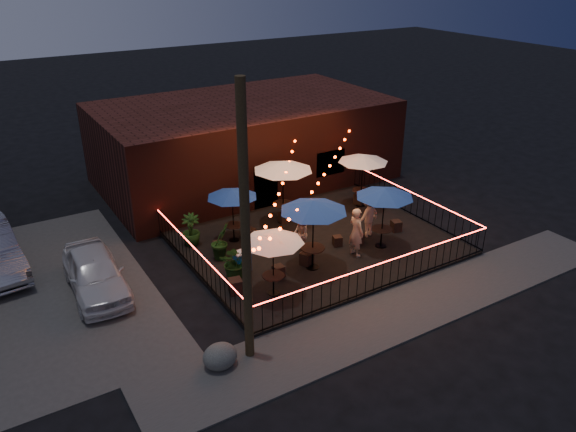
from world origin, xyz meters
The scene contains 36 objects.
ground centered at (0.00, 0.00, 0.00)m, with size 110.00×110.00×0.00m, color black.
patio centered at (0.00, 2.00, 0.07)m, with size 10.00×8.00×0.15m, color black.
sidewalk centered at (0.00, -3.25, 0.03)m, with size 18.00×2.50×0.05m, color #3E3B39.
brick_building centered at (1.00, 9.99, 2.00)m, with size 14.00×8.00×4.00m.
utility_pole centered at (-5.40, -2.60, 4.00)m, with size 0.26×0.26×8.00m, color #322514.
fence_front centered at (0.00, -2.00, 0.66)m, with size 10.00×0.04×1.04m.
fence_left centered at (-5.00, 2.00, 0.66)m, with size 0.04×8.00×1.04m.
fence_right centered at (5.00, 2.00, 0.66)m, with size 0.04×8.00×1.04m.
festoon_lights centered at (-1.01, 1.70, 2.52)m, with size 10.02×8.72×1.32m.
cafe_table_0 centered at (-3.29, -0.33, 2.22)m, with size 2.32×2.32×2.27m.
cafe_table_1 centered at (-2.70, 3.85, 2.15)m, with size 2.13×2.13×2.19m.
cafe_table_2 centered at (-1.23, 0.42, 2.58)m, with size 2.77×2.77×2.66m.
cafe_table_3 centered at (-0.15, 4.28, 2.65)m, with size 2.66×2.66×2.74m.
cafe_table_4 centered at (1.98, 0.41, 2.39)m, with size 2.69×2.69×2.45m.
cafe_table_5 centered at (3.74, 3.93, 2.38)m, with size 2.81×2.81×2.45m.
bistro_chair_0 centered at (-4.37, 0.37, 0.41)m, with size 0.43×0.43×0.51m, color black.
bistro_chair_1 centered at (-2.60, 0.51, 0.37)m, with size 0.37×0.37×0.44m, color black.
bistro_chair_2 centered at (-3.62, 3.31, 0.36)m, with size 0.35×0.35×0.42m, color black.
bistro_chair_3 centered at (-2.18, 3.55, 0.40)m, with size 0.43×0.43×0.51m, color black.
bistro_chair_4 centered at (-1.28, 0.72, 0.39)m, with size 0.40×0.40×0.48m, color black.
bistro_chair_5 centered at (0.56, 1.34, 0.35)m, with size 0.34×0.34×0.40m, color black.
bistro_chair_6 centered at (-0.16, 4.22, 0.37)m, with size 0.37×0.37×0.44m, color black.
bistro_chair_7 centered at (0.73, 3.88, 0.37)m, with size 0.37×0.37×0.44m, color black.
bistro_chair_8 centered at (1.37, 1.07, 0.37)m, with size 0.37×0.37×0.44m, color black.
bistro_chair_9 centered at (3.37, 1.11, 0.37)m, with size 0.38×0.38×0.45m, color black.
bistro_chair_10 centered at (2.10, 3.82, 0.35)m, with size 0.34×0.34×0.40m, color black.
bistro_chair_11 centered at (3.79, 4.09, 0.40)m, with size 0.41×0.41×0.49m, color black.
patron_a centered at (0.70, 0.39, 1.11)m, with size 0.70×0.46×1.92m, color #DAAE8E.
patron_b centered at (-0.98, 1.65, 0.91)m, with size 0.74×0.58×1.53m, color tan.
patron_c centered at (2.09, 1.42, 1.05)m, with size 1.16×0.67×1.80m, color tan.
potted_shrub_a centered at (-3.90, 1.26, 0.77)m, with size 1.12×0.97×1.24m, color #16390D.
potted_shrub_b centered at (-3.74, 2.81, 0.85)m, with size 0.77×0.62×1.40m, color #143810.
potted_shrub_c centered at (-4.28, 4.39, 0.79)m, with size 0.71×0.71×1.28m, color #15400D.
cooler centered at (-3.50, 1.54, 0.55)m, with size 0.62×0.47×0.78m.
boulder centered at (-6.34, -2.61, 0.37)m, with size 0.94×0.80×0.73m, color #484944.
car_white centered at (-8.27, 3.12, 0.73)m, with size 1.73×4.31×1.47m, color silver.
Camera 1 is at (-11.22, -14.24, 10.53)m, focal length 35.00 mm.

